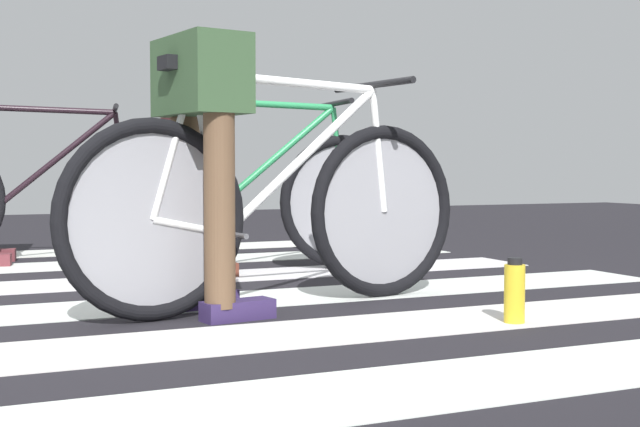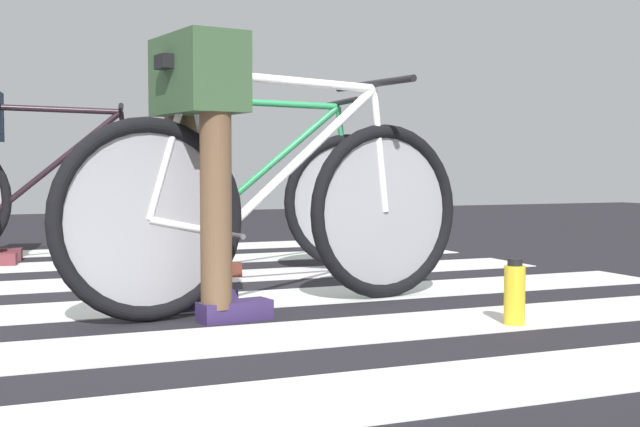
{
  "view_description": "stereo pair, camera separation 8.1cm",
  "coord_description": "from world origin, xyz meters",
  "px_view_note": "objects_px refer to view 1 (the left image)",
  "views": [
    {
      "loc": [
        -0.44,
        -3.39,
        0.56
      ],
      "look_at": [
        0.93,
        -0.27,
        0.38
      ],
      "focal_mm": 48.14,
      "sensor_mm": 36.0,
      "label": 1
    },
    {
      "loc": [
        -0.36,
        -3.39,
        0.56
      ],
      "look_at": [
        0.93,
        -0.27,
        0.38
      ],
      "focal_mm": 48.14,
      "sensor_mm": 36.0,
      "label": 2
    }
  ],
  "objects_px": {
    "cyclist_2_of_4": "(191,150)",
    "water_bottle": "(514,292)",
    "cyclist_1_of_4": "(203,136)",
    "bicycle_1_of_4": "(277,208)",
    "bicycle_2_of_4": "(251,198)",
    "bicycle_3_of_4": "(34,195)"
  },
  "relations": [
    {
      "from": "cyclist_2_of_4",
      "to": "water_bottle",
      "type": "height_order",
      "value": "cyclist_2_of_4"
    },
    {
      "from": "bicycle_2_of_4",
      "to": "bicycle_1_of_4",
      "type": "bearing_deg",
      "value": -100.79
    },
    {
      "from": "bicycle_1_of_4",
      "to": "water_bottle",
      "type": "xyz_separation_m",
      "value": [
        0.64,
        -0.64,
        -0.28
      ]
    },
    {
      "from": "bicycle_2_of_4",
      "to": "cyclist_1_of_4",
      "type": "bearing_deg",
      "value": -113.31
    },
    {
      "from": "cyclist_1_of_4",
      "to": "cyclist_2_of_4",
      "type": "relative_size",
      "value": 1.04
    },
    {
      "from": "bicycle_2_of_4",
      "to": "water_bottle",
      "type": "xyz_separation_m",
      "value": [
        0.35,
        -1.76,
        -0.28
      ]
    },
    {
      "from": "cyclist_1_of_4",
      "to": "water_bottle",
      "type": "relative_size",
      "value": 4.39
    },
    {
      "from": "cyclist_1_of_4",
      "to": "bicycle_1_of_4",
      "type": "bearing_deg",
      "value": -0.0
    },
    {
      "from": "bicycle_1_of_4",
      "to": "bicycle_2_of_4",
      "type": "xyz_separation_m",
      "value": [
        0.28,
        1.12,
        0.0
      ]
    },
    {
      "from": "bicycle_1_of_4",
      "to": "water_bottle",
      "type": "height_order",
      "value": "bicycle_1_of_4"
    },
    {
      "from": "bicycle_1_of_4",
      "to": "bicycle_3_of_4",
      "type": "distance_m",
      "value": 2.14
    },
    {
      "from": "bicycle_3_of_4",
      "to": "water_bottle",
      "type": "bearing_deg",
      "value": -54.24
    },
    {
      "from": "bicycle_1_of_4",
      "to": "bicycle_3_of_4",
      "type": "bearing_deg",
      "value": 99.47
    },
    {
      "from": "bicycle_3_of_4",
      "to": "bicycle_2_of_4",
      "type": "bearing_deg",
      "value": -33.53
    },
    {
      "from": "bicycle_1_of_4",
      "to": "cyclist_1_of_4",
      "type": "xyz_separation_m",
      "value": [
        -0.31,
        -0.05,
        0.27
      ]
    },
    {
      "from": "cyclist_1_of_4",
      "to": "bicycle_2_of_4",
      "type": "relative_size",
      "value": 0.58
    },
    {
      "from": "bicycle_3_of_4",
      "to": "water_bottle",
      "type": "relative_size",
      "value": 7.5
    },
    {
      "from": "cyclist_2_of_4",
      "to": "water_bottle",
      "type": "distance_m",
      "value": 1.96
    },
    {
      "from": "cyclist_1_of_4",
      "to": "bicycle_2_of_4",
      "type": "bearing_deg",
      "value": 53.68
    },
    {
      "from": "cyclist_2_of_4",
      "to": "bicycle_3_of_4",
      "type": "relative_size",
      "value": 0.57
    },
    {
      "from": "cyclist_1_of_4",
      "to": "bicycle_3_of_4",
      "type": "xyz_separation_m",
      "value": [
        -0.39,
        2.08,
        -0.27
      ]
    },
    {
      "from": "bicycle_1_of_4",
      "to": "bicycle_3_of_4",
      "type": "relative_size",
      "value": 1.0
    }
  ]
}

